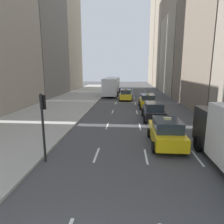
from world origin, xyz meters
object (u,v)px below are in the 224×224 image
(taxi_second, at_px, (147,101))
(sedan_black_near, at_px, (153,111))
(taxi_lead, at_px, (126,95))
(city_bus, at_px, (112,85))
(taxi_third, at_px, (166,132))
(traffic_light_pole, at_px, (43,117))

(taxi_second, distance_m, sedan_black_near, 6.19)
(taxi_lead, height_order, city_bus, city_bus)
(taxi_third, bearing_deg, taxi_second, 90.00)
(taxi_lead, relative_size, sedan_black_near, 0.97)
(sedan_black_near, bearing_deg, traffic_light_pole, -125.17)
(city_bus, distance_m, traffic_light_pole, 29.06)
(city_bus, bearing_deg, sedan_black_near, -73.91)
(taxi_lead, relative_size, traffic_light_pole, 1.22)
(taxi_lead, height_order, traffic_light_pole, traffic_light_pole)
(city_bus, bearing_deg, taxi_third, -77.91)
(taxi_lead, xyz_separation_m, city_bus, (-2.81, 7.03, 0.91))
(taxi_second, distance_m, traffic_light_pole, 17.22)
(taxi_lead, height_order, taxi_third, same)
(taxi_third, distance_m, city_bus, 26.80)
(taxi_second, bearing_deg, city_bus, 112.93)
(sedan_black_near, bearing_deg, taxi_second, 90.00)
(taxi_lead, bearing_deg, taxi_third, -81.69)
(taxi_second, height_order, traffic_light_pole, traffic_light_pole)
(taxi_third, relative_size, sedan_black_near, 0.97)
(sedan_black_near, distance_m, traffic_light_pole, 11.82)
(taxi_lead, relative_size, city_bus, 0.38)
(taxi_second, xyz_separation_m, taxi_third, (0.00, -12.93, 0.00))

